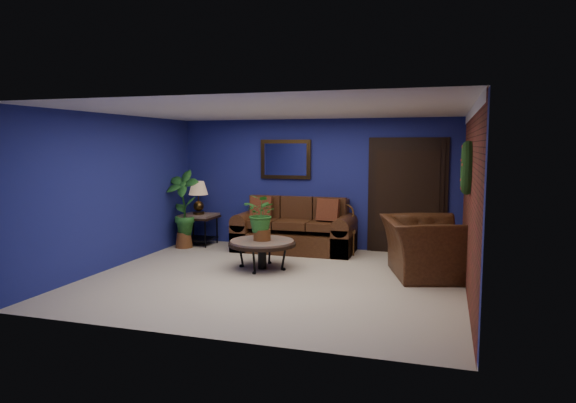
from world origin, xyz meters
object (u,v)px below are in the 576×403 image
(sofa, at_px, (295,233))
(side_chair, at_px, (344,226))
(end_table, at_px, (199,221))
(coffee_table, at_px, (262,244))
(table_lamp, at_px, (198,194))
(armchair, at_px, (425,247))

(sofa, bearing_deg, side_chair, 1.91)
(sofa, height_order, end_table, sofa)
(coffee_table, relative_size, table_lamp, 1.71)
(side_chair, bearing_deg, sofa, 170.05)
(table_lamp, relative_size, side_chair, 0.70)
(sofa, distance_m, armchair, 2.75)
(end_table, bearing_deg, sofa, 0.99)
(end_table, distance_m, armchair, 4.62)
(sofa, relative_size, side_chair, 2.46)
(end_table, height_order, table_lamp, table_lamp)
(sofa, xyz_separation_m, coffee_table, (-0.10, -1.57, 0.08))
(sofa, xyz_separation_m, end_table, (-2.01, -0.03, 0.14))
(coffee_table, bearing_deg, end_table, 141.24)
(coffee_table, height_order, side_chair, side_chair)
(end_table, distance_m, table_lamp, 0.56)
(sofa, bearing_deg, armchair, -27.60)
(armchair, bearing_deg, sofa, 46.27)
(coffee_table, bearing_deg, sofa, 86.22)
(side_chair, distance_m, armchair, 1.99)
(sofa, relative_size, table_lamp, 3.53)
(table_lamp, bearing_deg, end_table, 90.00)
(coffee_table, distance_m, table_lamp, 2.53)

